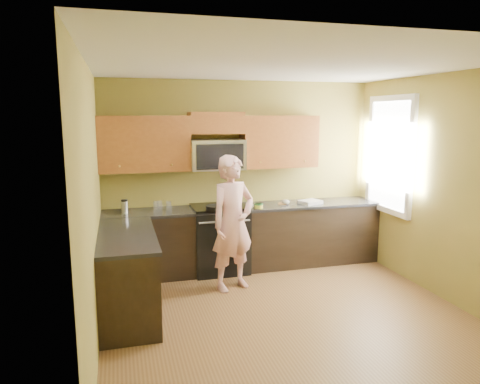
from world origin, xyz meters
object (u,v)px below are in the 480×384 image
object	(u,v)px
stove	(219,238)
travel_mug	(125,213)
woman	(233,223)
frying_pan	(216,210)
butter_tub	(259,208)
microwave	(217,169)

from	to	relation	value
stove	travel_mug	bearing A→B (deg)	-179.13
stove	woman	size ratio (longest dim) A/B	0.55
stove	frying_pan	xyz separation A→B (m)	(-0.10, -0.25, 0.47)
frying_pan	woman	bearing A→B (deg)	-61.66
stove	butter_tub	size ratio (longest dim) A/B	7.91
woman	frying_pan	bearing A→B (deg)	83.91
butter_tub	microwave	bearing A→B (deg)	151.13
microwave	butter_tub	xyz separation A→B (m)	(0.53, -0.29, -0.53)
woman	travel_mug	bearing A→B (deg)	131.37
stove	frying_pan	distance (m)	0.55
travel_mug	microwave	bearing A→B (deg)	6.41
woman	travel_mug	xyz separation A→B (m)	(-1.31, 0.66, 0.06)
microwave	frying_pan	distance (m)	0.64
woman	butter_tub	distance (m)	0.73
microwave	frying_pan	xyz separation A→B (m)	(-0.10, -0.38, -0.50)
microwave	stove	bearing A→B (deg)	-90.00
woman	frying_pan	xyz separation A→B (m)	(-0.12, 0.43, 0.09)
microwave	frying_pan	world-z (taller)	microwave
stove	butter_tub	xyz separation A→B (m)	(0.53, -0.17, 0.45)
butter_tub	travel_mug	distance (m)	1.82
microwave	butter_tub	bearing A→B (deg)	-28.87
microwave	frying_pan	bearing A→B (deg)	-104.65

